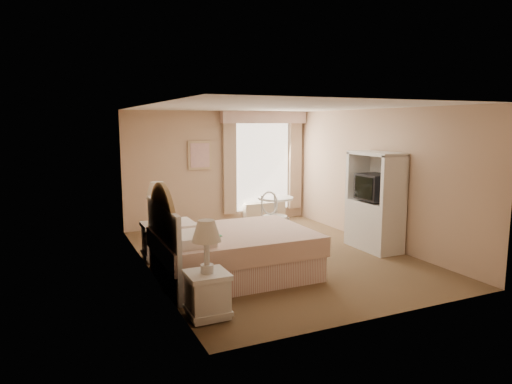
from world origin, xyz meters
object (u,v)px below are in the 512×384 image
bed (227,251)px  armoire (375,209)px  nightstand_far (159,231)px  round_table (276,209)px  nightstand_near (207,282)px  cafe_chair (273,213)px

bed → armoire: size_ratio=1.28×
nightstand_far → round_table: nightstand_far is taller
nightstand_near → cafe_chair: bearing=51.4°
round_table → cafe_chair: bearing=-122.0°
bed → round_table: 2.77m
bed → cafe_chair: bearing=45.2°
bed → cafe_chair: bed is taller
bed → round_table: size_ratio=2.97×
nightstand_far → nightstand_near: bearing=-90.0°
bed → nightstand_near: bearing=-119.6°
nightstand_far → armoire: (3.65, -0.96, 0.24)m
bed → round_table: bearing=48.1°
round_table → cafe_chair: size_ratio=0.78×
nightstand_near → round_table: (2.57, 3.34, 0.07)m
round_table → armoire: armoire is taller
nightstand_far → cafe_chair: 2.25m
nightstand_near → round_table: 4.21m
nightstand_far → bed: bearing=-60.1°
round_table → nightstand_near: bearing=-127.6°
bed → nightstand_near: (-0.73, -1.28, 0.06)m
nightstand_near → nightstand_far: size_ratio=0.90×
bed → armoire: 2.96m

